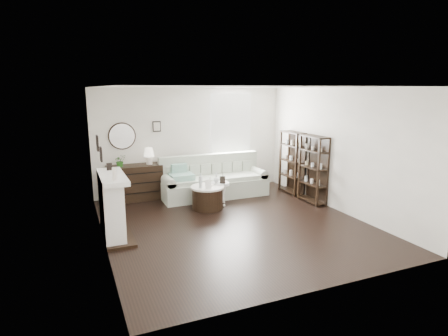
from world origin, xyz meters
name	(u,v)px	position (x,y,z in m)	size (l,w,h in m)	color
room	(218,130)	(0.73, 2.70, 1.60)	(5.50, 5.50, 5.50)	black
fireplace	(112,208)	(-2.32, 0.30, 0.54)	(0.50, 1.40, 1.84)	white
shelf_unit_far	(292,163)	(2.33, 1.55, 0.80)	(0.30, 0.80, 1.60)	black
shelf_unit_near	(313,169)	(2.33, 0.65, 0.80)	(0.30, 0.80, 1.60)	black
sofa	(213,183)	(0.35, 2.08, 0.34)	(2.65, 0.92, 1.03)	beige
quilt	(182,177)	(-0.52, 1.95, 0.60)	(0.55, 0.45, 0.14)	#238254
suitcase	(248,188)	(1.20, 1.81, 0.19)	(0.56, 0.19, 0.37)	brown
dresser	(135,183)	(-1.55, 2.47, 0.43)	(1.29, 0.55, 0.86)	black
table_lamp	(149,156)	(-1.17, 2.47, 1.06)	(0.26, 0.26, 0.40)	beige
potted_plant	(120,161)	(-1.87, 2.42, 1.01)	(0.26, 0.23, 0.29)	#205217
drum_table	(208,197)	(-0.15, 1.14, 0.27)	(0.75, 0.75, 0.52)	black
pedestal_table	(220,184)	(0.21, 1.30, 0.49)	(0.45, 0.45, 0.54)	silver
eiffel_drum	(210,182)	(-0.07, 1.19, 0.61)	(0.10, 0.10, 0.17)	black
bottle_drum	(201,181)	(-0.34, 1.06, 0.69)	(0.08, 0.08, 0.33)	silver
card_frame_drum	(208,184)	(-0.21, 0.95, 0.62)	(0.15, 0.01, 0.20)	white
eiffel_ped	(223,178)	(0.30, 1.33, 0.63)	(0.11, 0.11, 0.19)	black
flask_ped	(216,177)	(0.13, 1.32, 0.66)	(0.13, 0.13, 0.25)	silver
card_frame_ped	(222,180)	(0.23, 1.18, 0.62)	(0.13, 0.01, 0.17)	black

